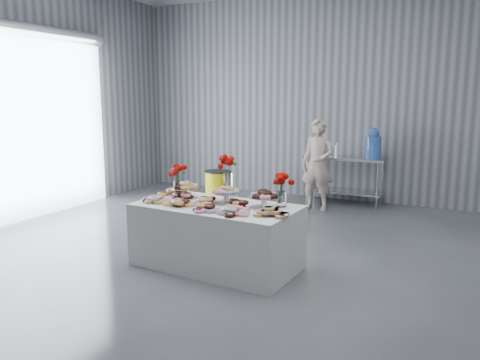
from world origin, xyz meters
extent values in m
plane|color=#3C3F45|center=(0.00, 0.00, 0.00)|extent=(9.00, 9.00, 0.00)
cube|color=gray|center=(0.00, 4.50, 2.00)|extent=(8.00, 0.04, 4.00)
cube|color=white|center=(-3.94, 1.00, 1.50)|extent=(0.05, 3.00, 3.00)
cylinder|color=silver|center=(-3.90, 1.00, 3.05)|extent=(0.24, 3.00, 0.24)
cube|color=white|center=(-0.05, 0.14, 0.38)|extent=(1.95, 1.11, 0.75)
cube|color=silver|center=(0.50, 4.10, 0.88)|extent=(1.50, 0.60, 0.04)
cube|color=silver|center=(0.50, 4.10, 0.25)|extent=(1.40, 0.55, 0.03)
cylinder|color=silver|center=(-0.15, 3.85, 0.43)|extent=(0.04, 0.04, 0.86)
cylinder|color=silver|center=(1.15, 3.85, 0.43)|extent=(0.04, 0.04, 0.86)
cylinder|color=silver|center=(-0.15, 4.35, 0.43)|extent=(0.04, 0.04, 0.86)
cylinder|color=silver|center=(1.15, 4.35, 0.43)|extent=(0.04, 0.04, 0.86)
cylinder|color=silver|center=(-0.59, 0.32, 0.81)|extent=(0.06, 0.06, 0.12)
cylinder|color=silver|center=(-0.59, 0.32, 0.88)|extent=(0.36, 0.36, 0.01)
cylinder|color=silver|center=(0.01, 0.28, 0.81)|extent=(0.06, 0.06, 0.12)
cylinder|color=silver|center=(0.01, 0.28, 0.88)|extent=(0.36, 0.36, 0.01)
cylinder|color=silver|center=(0.51, 0.25, 0.81)|extent=(0.06, 0.06, 0.12)
cylinder|color=silver|center=(0.51, 0.25, 0.88)|extent=(0.36, 0.36, 0.01)
cylinder|color=white|center=(-0.78, 0.43, 0.84)|extent=(0.11, 0.11, 0.18)
cylinder|color=#1E5919|center=(-0.78, 0.43, 0.97)|extent=(0.04, 0.04, 0.18)
cylinder|color=white|center=(0.67, 0.40, 0.84)|extent=(0.11, 0.11, 0.18)
cylinder|color=#1E5919|center=(0.67, 0.40, 0.97)|extent=(0.04, 0.04, 0.18)
cylinder|color=silver|center=(-0.08, 0.49, 0.82)|extent=(0.14, 0.14, 0.15)
cylinder|color=white|center=(-0.08, 0.49, 0.99)|extent=(0.11, 0.11, 0.18)
cylinder|color=#1E5919|center=(-0.08, 0.49, 1.12)|extent=(0.04, 0.04, 0.18)
cylinder|color=#407ADB|center=(1.00, 4.10, 1.10)|extent=(0.28, 0.28, 0.40)
sphere|color=#407ADB|center=(1.00, 4.10, 1.36)|extent=(0.20, 0.20, 0.20)
imported|color=#CC8C93|center=(0.17, 3.45, 0.82)|extent=(0.61, 0.42, 1.63)
cylinder|color=yellow|center=(-1.58, 2.94, 0.32)|extent=(0.47, 0.47, 0.63)
cylinder|color=black|center=(-1.58, 2.94, 0.64)|extent=(0.51, 0.51, 0.02)
camera|label=1|loc=(2.57, -4.55, 2.00)|focal=35.00mm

